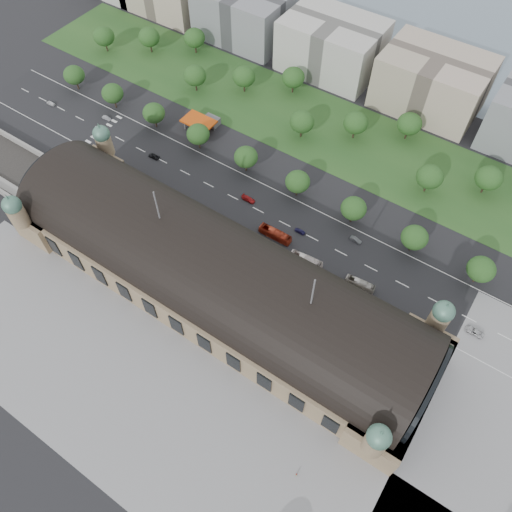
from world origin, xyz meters
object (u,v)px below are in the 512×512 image
Objects in this scene: traffic_car_2 at (154,156)px; parked_car_5 at (160,199)px; traffic_car_6 at (474,331)px; traffic_car_0 at (51,103)px; parked_car_0 at (93,162)px; pedestrian_0 at (296,475)px; bus_west at (275,234)px; parked_car_1 at (147,183)px; traffic_car_5 at (356,240)px; bus_mid at (306,260)px; petrol_station at (206,121)px; traffic_car_4 at (300,231)px; traffic_car_1 at (107,118)px; parked_car_6 at (196,219)px; parked_car_4 at (153,188)px; traffic_car_3 at (248,199)px; bus_east at (360,284)px; parked_car_3 at (144,190)px.

traffic_car_2 is 1.00× the size of parked_car_5.
traffic_car_2 is 139.27m from traffic_car_6.
traffic_car_0 reaches higher than parked_car_0.
bus_west is at bearing 149.93° from pedestrian_0.
pedestrian_0 reaches higher than parked_car_0.
parked_car_1 is at bearing 95.67° from bus_west.
traffic_car_5 is (90.11, 7.98, 0.04)m from traffic_car_2.
parked_car_5 is at bearing 90.53° from bus_mid.
parked_car_1 is (1.57, -41.06, -2.15)m from petrol_station.
traffic_car_0 is at bearing -87.39° from traffic_car_4.
traffic_car_4 is at bearing 77.30° from parked_car_1.
traffic_car_0 is 1.06× the size of traffic_car_1.
petrol_station reaches higher than traffic_car_2.
bus_mid reaches higher than parked_car_6.
traffic_car_5 is 0.96× the size of parked_car_6.
bus_mid is at bearing 79.66° from traffic_car_2.
parked_car_4 is 0.32× the size of bus_west.
traffic_car_4 reaches higher than parked_car_5.
petrol_station is at bearing -175.91° from parked_car_6.
bus_east reaches higher than traffic_car_3.
traffic_car_5 is 19.53m from bus_east.
traffic_car_5 is at bearing -102.40° from traffic_car_6.
pedestrian_0 is at bearing -144.05° from bus_west.
traffic_car_6 is at bearing 67.84° from parked_car_6.
parked_car_0 is 0.35× the size of bus_west.
parked_car_0 is at bearing 69.19° from traffic_car_0.
parked_car_0 reaches higher than traffic_car_5.
parked_car_3 is 91.39m from bus_east.
traffic_car_5 is (83.77, -19.60, -2.22)m from petrol_station.
parked_car_0 reaches higher than parked_car_4.
pedestrian_0 is (96.26, -56.40, 0.09)m from parked_car_5.
parked_car_3 is (-80.91, -24.68, 0.08)m from traffic_car_5.
traffic_car_2 is at bearing 100.48° from traffic_car_5.
traffic_car_2 is at bearing 80.49° from bus_east.
traffic_car_2 is 0.88× the size of traffic_car_3.
bus_west reaches higher than traffic_car_5.
parked_car_4 is at bearing 173.10° from pedestrian_0.
traffic_car_1 is 48.57m from parked_car_3.
petrol_station is 2.49× the size of traffic_car_3.
parked_car_4 is at bearing -74.36° from traffic_car_4.
parked_car_0 reaches higher than traffic_car_1.
petrol_station is at bearing 58.45° from bus_west.
traffic_car_6 is at bearing 93.08° from pedestrian_0.
traffic_car_1 is at bearing -104.03° from traffic_car_2.
parked_car_1 is 1.20× the size of parked_car_3.
bus_east reaches higher than parked_car_4.
parked_car_5 is at bearing 100.83° from bus_west.
bus_east is (64.80, 8.00, 0.81)m from parked_car_6.
bus_mid is 20.48m from bus_east.
traffic_car_0 is 72.86m from parked_car_3.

